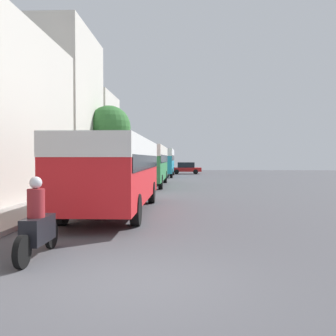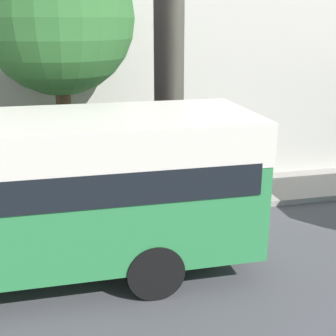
% 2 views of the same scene
% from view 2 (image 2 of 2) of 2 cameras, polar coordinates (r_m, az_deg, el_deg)
% --- Properties ---
extents(building_end_row, '(6.69, 7.66, 8.55)m').
position_cam_2_polar(building_end_row, '(17.41, 11.76, 16.16)').
color(building_end_row, beige).
rests_on(building_end_row, ground_plane).
extents(street_tree, '(3.54, 3.54, 6.28)m').
position_cam_2_polar(street_tree, '(11.51, -13.28, 17.28)').
color(street_tree, brown).
rests_on(street_tree, sidewalk).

